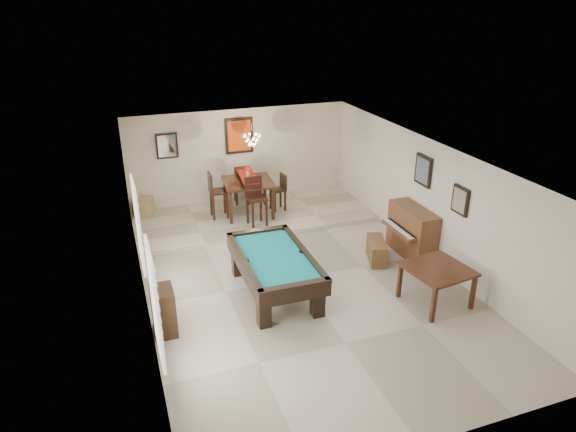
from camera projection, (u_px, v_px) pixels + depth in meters
ground_plane at (298, 279)px, 10.51m from camera, size 6.00×9.00×0.02m
wall_back at (240, 157)px, 13.87m from camera, size 6.00×0.04×2.60m
wall_front at (432, 365)px, 6.10m from camera, size 6.00×0.04×2.60m
wall_left at (140, 244)px, 9.06m from camera, size 0.04×9.00×2.60m
wall_right at (430, 201)px, 10.91m from camera, size 0.04×9.00×2.60m
ceiling at (299, 156)px, 9.47m from camera, size 6.00×9.00×0.04m
dining_step at (254, 216)px, 13.29m from camera, size 6.00×2.50×0.12m
window_left_front at (155, 304)px, 7.13m from camera, size 0.06×1.00×1.70m
window_left_rear at (138, 225)px, 9.55m from camera, size 0.06×1.00×1.70m
pool_table at (275, 275)px, 9.83m from camera, size 1.33×2.42×0.80m
square_table at (436, 285)px, 9.54m from camera, size 1.21×1.21×0.74m
upright_piano at (407, 233)px, 11.22m from camera, size 0.74×1.33×1.11m
piano_bench at (377, 250)px, 11.13m from camera, size 0.59×0.91×0.47m
apothecary_chest at (164, 311)px, 8.69m from camera, size 0.37×0.56×0.84m
dining_table at (248, 195)px, 13.11m from camera, size 1.34×1.34×1.01m
flower_vase at (248, 171)px, 12.86m from camera, size 0.18×0.18×0.27m
dining_chair_south at (257, 202)px, 12.43m from camera, size 0.49×0.49×1.20m
dining_chair_north at (242, 184)px, 13.78m from camera, size 0.45×0.45×1.09m
dining_chair_west at (219, 195)px, 12.88m from camera, size 0.45×0.45×1.18m
dining_chair_east at (278, 192)px, 13.35m from camera, size 0.39×0.39×0.96m
corner_bench at (144, 207)px, 13.15m from camera, size 0.52×0.58×0.43m
chandelier at (252, 136)px, 12.39m from camera, size 0.44×0.44×0.60m
back_painting at (239, 136)px, 13.60m from camera, size 0.75×0.06×0.95m
back_mirror at (167, 146)px, 13.05m from camera, size 0.55×0.06×0.65m
right_picture_upper at (423, 170)px, 10.92m from camera, size 0.06×0.55×0.65m
right_picture_lower at (460, 200)px, 9.88m from camera, size 0.06×0.45×0.55m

